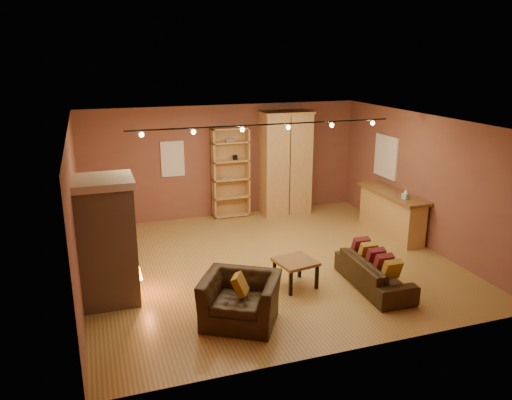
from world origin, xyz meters
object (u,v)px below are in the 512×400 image
object	(u,v)px
fireplace	(107,241)
bookcase	(230,172)
loveseat	(374,267)
bar_counter	(391,213)
armoire	(285,163)
armchair	(240,292)
coffee_table	(296,264)

from	to	relation	value
fireplace	bookcase	size ratio (longest dim) A/B	0.93
loveseat	bar_counter	bearing A→B (deg)	-36.45
armoire	loveseat	bearing A→B (deg)	-91.29
fireplace	armchair	world-z (taller)	fireplace
armoire	armchair	distance (m)	5.67
fireplace	armoire	size ratio (longest dim) A/B	0.81
bar_counter	coffee_table	distance (m)	3.56
armoire	loveseat	world-z (taller)	armoire
bookcase	armchair	distance (m)	5.33
armoire	bar_counter	size ratio (longest dim) A/B	1.25
bookcase	bar_counter	bearing A→B (deg)	-39.06
bar_counter	loveseat	xyz separation A→B (m)	(-1.79, -2.23, -0.14)
bookcase	armoire	distance (m)	1.43
armoire	coffee_table	xyz separation A→B (m)	(-1.41, -4.05, -0.90)
bookcase	fireplace	bearing A→B (deg)	-130.13
bookcase	coffee_table	size ratio (longest dim) A/B	2.99
bar_counter	fireplace	bearing A→B (deg)	-168.97
bookcase	armoire	bearing A→B (deg)	-8.71
bookcase	bar_counter	xyz separation A→B (m)	(3.10, -2.51, -0.64)
armchair	fireplace	bearing A→B (deg)	173.40
armchair	bar_counter	bearing A→B (deg)	61.38
bar_counter	armchair	world-z (taller)	bar_counter
loveseat	armchair	xyz separation A→B (m)	(-2.60, -0.39, 0.13)
armchair	coffee_table	distance (m)	1.56
armoire	armchair	size ratio (longest dim) A/B	1.93
loveseat	armoire	bearing A→B (deg)	1.08
loveseat	coffee_table	world-z (taller)	loveseat
bookcase	armchair	size ratio (longest dim) A/B	1.67
armchair	bookcase	bearing A→B (deg)	106.41
bookcase	bar_counter	distance (m)	4.04
bookcase	coffee_table	xyz separation A→B (m)	(-0.01, -4.26, -0.73)
bookcase	bar_counter	size ratio (longest dim) A/B	1.08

